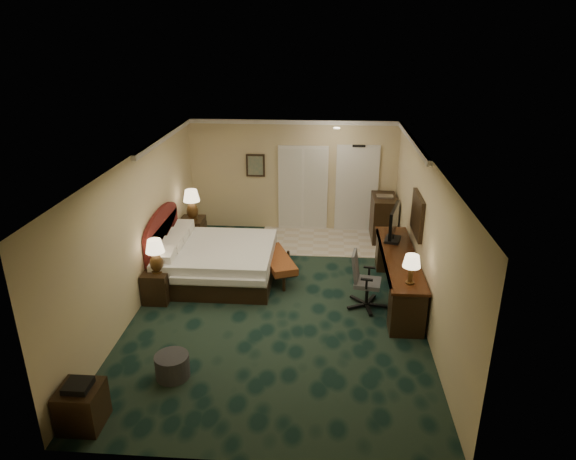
# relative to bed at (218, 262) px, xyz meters

# --- Properties ---
(floor) EXTENTS (5.00, 7.50, 0.00)m
(floor) POSITION_rel_bed_xyz_m (1.31, -0.87, -0.35)
(floor) COLOR black
(floor) RESTS_ON ground
(ceiling) EXTENTS (5.00, 7.50, 0.00)m
(ceiling) POSITION_rel_bed_xyz_m (1.31, -0.87, 2.35)
(ceiling) COLOR silver
(ceiling) RESTS_ON wall_back
(wall_back) EXTENTS (5.00, 0.00, 2.70)m
(wall_back) POSITION_rel_bed_xyz_m (1.31, 2.88, 1.00)
(wall_back) COLOR beige
(wall_back) RESTS_ON ground
(wall_front) EXTENTS (5.00, 0.00, 2.70)m
(wall_front) POSITION_rel_bed_xyz_m (1.31, -4.62, 1.00)
(wall_front) COLOR beige
(wall_front) RESTS_ON ground
(wall_left) EXTENTS (0.00, 7.50, 2.70)m
(wall_left) POSITION_rel_bed_xyz_m (-1.19, -0.87, 1.00)
(wall_left) COLOR beige
(wall_left) RESTS_ON ground
(wall_right) EXTENTS (0.00, 7.50, 2.70)m
(wall_right) POSITION_rel_bed_xyz_m (3.81, -0.87, 1.00)
(wall_right) COLOR beige
(wall_right) RESTS_ON ground
(crown_molding) EXTENTS (5.00, 7.50, 0.10)m
(crown_molding) POSITION_rel_bed_xyz_m (1.31, -0.87, 2.30)
(crown_molding) COLOR silver
(crown_molding) RESTS_ON wall_back
(tile_patch) EXTENTS (3.20, 1.70, 0.01)m
(tile_patch) POSITION_rel_bed_xyz_m (2.21, 2.03, -0.34)
(tile_patch) COLOR beige
(tile_patch) RESTS_ON ground
(headboard) EXTENTS (0.12, 2.00, 1.40)m
(headboard) POSITION_rel_bed_xyz_m (-1.13, 0.13, 0.35)
(headboard) COLOR #461B13
(headboard) RESTS_ON ground
(entry_door) EXTENTS (1.02, 0.06, 2.18)m
(entry_door) POSITION_rel_bed_xyz_m (2.86, 2.85, 0.70)
(entry_door) COLOR silver
(entry_door) RESTS_ON ground
(closet_doors) EXTENTS (1.20, 0.06, 2.10)m
(closet_doors) POSITION_rel_bed_xyz_m (1.56, 2.84, 0.70)
(closet_doors) COLOR #B8B8B8
(closet_doors) RESTS_ON ground
(wall_art) EXTENTS (0.45, 0.06, 0.55)m
(wall_art) POSITION_rel_bed_xyz_m (0.41, 2.84, 1.25)
(wall_art) COLOR #446359
(wall_art) RESTS_ON wall_back
(wall_mirror) EXTENTS (0.05, 0.95, 0.75)m
(wall_mirror) POSITION_rel_bed_xyz_m (3.77, -0.27, 1.20)
(wall_mirror) COLOR white
(wall_mirror) RESTS_ON wall_right
(bed) EXTENTS (2.19, 2.03, 0.69)m
(bed) POSITION_rel_bed_xyz_m (0.00, 0.00, 0.00)
(bed) COLOR white
(bed) RESTS_ON ground
(nightstand_near) EXTENTS (0.47, 0.53, 0.58)m
(nightstand_near) POSITION_rel_bed_xyz_m (-0.94, -0.96, -0.06)
(nightstand_near) COLOR black
(nightstand_near) RESTS_ON ground
(nightstand_far) EXTENTS (0.52, 0.60, 0.65)m
(nightstand_far) POSITION_rel_bed_xyz_m (-0.91, 1.60, -0.02)
(nightstand_far) COLOR black
(nightstand_far) RESTS_ON ground
(lamp_near) EXTENTS (0.37, 0.37, 0.63)m
(lamp_near) POSITION_rel_bed_xyz_m (-0.91, -0.97, 0.55)
(lamp_near) COLOR black
(lamp_near) RESTS_ON nightstand_near
(lamp_far) EXTENTS (0.43, 0.43, 0.70)m
(lamp_far) POSITION_rel_bed_xyz_m (-0.88, 1.57, 0.66)
(lamp_far) COLOR black
(lamp_far) RESTS_ON nightstand_far
(bed_bench) EXTENTS (0.93, 1.43, 0.46)m
(bed_bench) POSITION_rel_bed_xyz_m (1.17, 0.13, -0.12)
(bed_bench) COLOR brown
(bed_bench) RESTS_ON ground
(ottoman) EXTENTS (0.63, 0.63, 0.35)m
(ottoman) POSITION_rel_bed_xyz_m (-0.05, -3.14, -0.17)
(ottoman) COLOR #292A2D
(ottoman) RESTS_ON ground
(side_table) EXTENTS (0.52, 0.52, 0.56)m
(side_table) POSITION_rel_bed_xyz_m (-0.90, -4.16, -0.07)
(side_table) COLOR black
(side_table) RESTS_ON ground
(desk) EXTENTS (0.62, 2.89, 0.83)m
(desk) POSITION_rel_bed_xyz_m (3.48, -0.50, 0.07)
(desk) COLOR black
(desk) RESTS_ON ground
(tv) EXTENTS (0.31, 0.88, 0.69)m
(tv) POSITION_rel_bed_xyz_m (3.42, 0.20, 0.83)
(tv) COLOR black
(tv) RESTS_ON desk
(desk_lamp) EXTENTS (0.30, 0.30, 0.51)m
(desk_lamp) POSITION_rel_bed_xyz_m (3.50, -1.58, 0.74)
(desk_lamp) COLOR black
(desk_lamp) RESTS_ON desk
(desk_chair) EXTENTS (0.69, 0.66, 1.04)m
(desk_chair) POSITION_rel_bed_xyz_m (2.88, -0.92, 0.18)
(desk_chair) COLOR #515151
(desk_chair) RESTS_ON ground
(minibar) EXTENTS (0.55, 0.99, 1.04)m
(minibar) POSITION_rel_bed_xyz_m (3.48, 2.33, 0.17)
(minibar) COLOR black
(minibar) RESTS_ON ground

